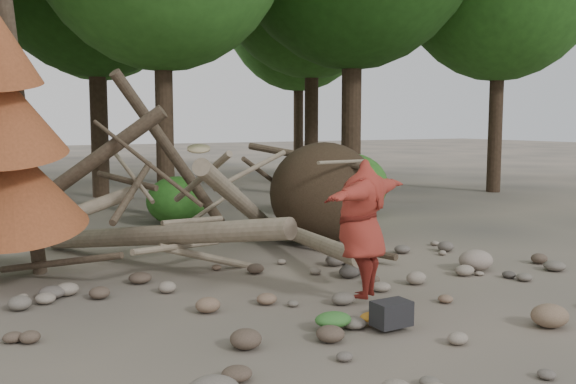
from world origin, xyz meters
TOP-DOWN VIEW (x-y plane):
  - ground at (0.00, 0.00)m, footprint 120.00×120.00m
  - deadfall_pile at (2.02, 4.24)m, footprint 8.55×5.24m
  - dead_conifer at (-3.12, 3.37)m, footprint 2.06×2.16m
  - bush_mid at (0.80, 7.80)m, footprint 1.40×1.40m
  - bush_right at (5.00, 7.00)m, footprint 2.00×2.00m
  - frisbee_thrower at (0.80, 0.49)m, footprint 3.41×1.67m
  - backpack at (0.44, -0.62)m, footprint 0.43×0.29m
  - cloth_green at (-0.15, -0.30)m, footprint 0.44×0.36m
  - cloth_orange at (0.35, -0.37)m, footprint 0.30×0.24m
  - boulder_front_right at (2.13, -1.40)m, footprint 0.45×0.40m
  - boulder_mid_right at (3.47, 1.09)m, footprint 0.56×0.50m

SIDE VIEW (x-z plane):
  - ground at x=0.00m, z-range 0.00..0.00m
  - cloth_orange at x=0.35m, z-range 0.00..0.11m
  - cloth_green at x=-0.15m, z-range 0.00..0.16m
  - boulder_front_right at x=2.13m, z-range 0.00..0.27m
  - backpack at x=0.44m, z-range 0.00..0.29m
  - boulder_mid_right at x=3.47m, z-range 0.00..0.34m
  - bush_mid at x=0.80m, z-range 0.00..1.12m
  - bush_right at x=5.00m, z-range 0.00..1.60m
  - deadfall_pile at x=2.02m, z-range -0.70..2.60m
  - frisbee_thrower at x=0.80m, z-range -0.04..2.01m
  - dead_conifer at x=-3.12m, z-range -0.06..4.29m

